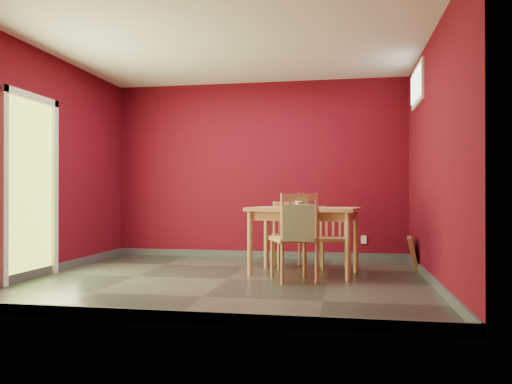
% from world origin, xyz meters
% --- Properties ---
extents(ground, '(4.50, 4.50, 0.00)m').
position_xyz_m(ground, '(0.00, 0.00, 0.00)').
color(ground, '#2D342D').
rests_on(ground, ground).
extents(room_shell, '(4.50, 4.50, 4.50)m').
position_xyz_m(room_shell, '(0.00, 0.00, 0.05)').
color(room_shell, '#570815').
rests_on(room_shell, ground).
extents(doorway, '(0.06, 1.01, 2.13)m').
position_xyz_m(doorway, '(-2.23, -0.40, 1.12)').
color(doorway, '#B7D838').
rests_on(doorway, ground).
extents(window, '(0.05, 0.90, 0.50)m').
position_xyz_m(window, '(2.23, 1.00, 2.35)').
color(window, white).
rests_on(window, room_shell).
extents(outlet_plate, '(0.08, 0.02, 0.12)m').
position_xyz_m(outlet_plate, '(1.60, 1.99, 0.30)').
color(outlet_plate, silver).
rests_on(outlet_plate, room_shell).
extents(dining_table, '(1.40, 0.96, 0.81)m').
position_xyz_m(dining_table, '(0.83, 0.52, 0.71)').
color(dining_table, tan).
rests_on(dining_table, ground).
extents(table_runner, '(0.50, 0.85, 0.40)m').
position_xyz_m(table_runner, '(0.83, 0.38, 0.75)').
color(table_runner, '#965E26').
rests_on(table_runner, dining_table).
extents(chair_far_left, '(0.51, 0.51, 0.88)m').
position_xyz_m(chair_far_left, '(0.59, 1.05, 0.45)').
color(chair_far_left, tan).
rests_on(chair_far_left, ground).
extents(chair_far_right, '(0.42, 0.42, 0.80)m').
position_xyz_m(chair_far_right, '(1.18, 1.07, 0.41)').
color(chair_far_right, tan).
rests_on(chair_far_right, ground).
extents(chair_near, '(0.61, 0.61, 0.98)m').
position_xyz_m(chair_near, '(0.78, -0.02, 0.50)').
color(chair_near, tan).
rests_on(chair_near, ground).
extents(tote_bag, '(0.33, 0.19, 0.46)m').
position_xyz_m(tote_bag, '(0.84, -0.24, 0.67)').
color(tote_bag, '#8DB272').
rests_on(tote_bag, chair_near).
extents(cat, '(0.22, 0.39, 0.19)m').
position_xyz_m(cat, '(0.81, 0.46, 0.91)').
color(cat, slate).
rests_on(cat, table_runner).
extents(picture_frame, '(0.18, 0.43, 0.42)m').
position_xyz_m(picture_frame, '(2.19, 1.15, 0.21)').
color(picture_frame, brown).
rests_on(picture_frame, ground).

